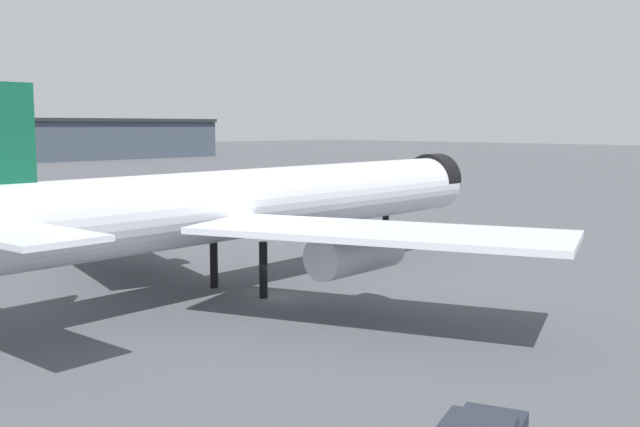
% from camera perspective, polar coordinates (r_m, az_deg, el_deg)
% --- Properties ---
extents(ground, '(900.00, 900.00, 0.00)m').
position_cam_1_polar(ground, '(56.49, -3.53, -6.34)').
color(ground, '#4C4F54').
extents(airliner_near_gate, '(58.80, 53.47, 15.22)m').
position_cam_1_polar(airliner_near_gate, '(58.54, -4.80, 0.76)').
color(airliner_near_gate, silver).
rests_on(airliner_near_gate, ground).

